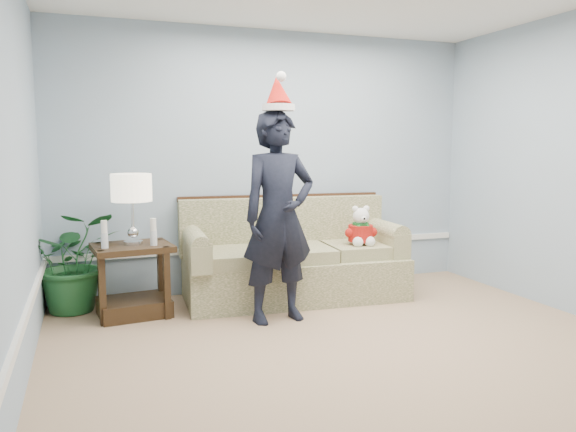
% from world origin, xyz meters
% --- Properties ---
extents(room_shell, '(4.54, 5.04, 2.74)m').
position_xyz_m(room_shell, '(0.00, 0.00, 1.35)').
color(room_shell, '#9F7F66').
rests_on(room_shell, ground).
extents(wainscot_trim, '(4.49, 4.99, 0.06)m').
position_xyz_m(wainscot_trim, '(-1.18, 1.18, 0.45)').
color(wainscot_trim, white).
rests_on(wainscot_trim, room_shell).
extents(sofa, '(2.21, 1.07, 1.01)m').
position_xyz_m(sofa, '(0.08, 2.05, 0.36)').
color(sofa, '#4B592A').
rests_on(sofa, room_shell).
extents(side_table, '(0.72, 0.63, 0.64)m').
position_xyz_m(side_table, '(-1.48, 1.94, 0.25)').
color(side_table, '#312112').
rests_on(side_table, room_shell).
extents(table_lamp, '(0.35, 0.35, 0.63)m').
position_xyz_m(table_lamp, '(-1.47, 1.93, 1.12)').
color(table_lamp, silver).
rests_on(table_lamp, side_table).
extents(candle_pair, '(0.47, 0.06, 0.24)m').
position_xyz_m(candle_pair, '(-1.51, 1.83, 0.75)').
color(candle_pair, silver).
rests_on(candle_pair, side_table).
extents(houseplant, '(0.84, 0.73, 0.93)m').
position_xyz_m(houseplant, '(-1.98, 2.26, 0.46)').
color(houseplant, '#1F5C2C').
rests_on(houseplant, room_shell).
extents(man, '(0.71, 0.52, 1.81)m').
position_xyz_m(man, '(-0.30, 1.36, 0.91)').
color(man, black).
rests_on(man, room_shell).
extents(santa_hat, '(0.29, 0.32, 0.33)m').
position_xyz_m(santa_hat, '(-0.30, 1.38, 1.94)').
color(santa_hat, white).
rests_on(santa_hat, man).
extents(teddy_bear, '(0.27, 0.30, 0.40)m').
position_xyz_m(teddy_bear, '(0.72, 1.82, 0.67)').
color(teddy_bear, white).
rests_on(teddy_bear, sofa).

